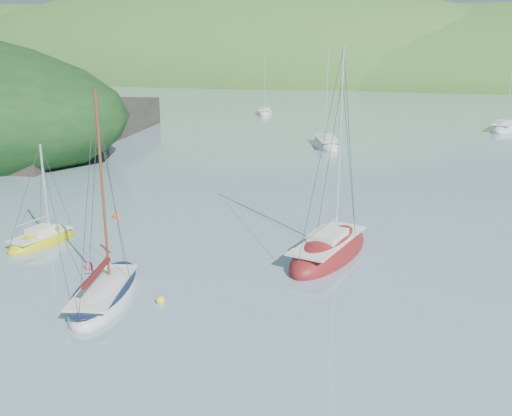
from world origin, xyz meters
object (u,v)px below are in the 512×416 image
(distant_sloop_b, at_px, (504,129))
(distant_sloop_c, at_px, (264,113))
(daysailer_white, at_px, (105,295))
(sailboat_yellow, at_px, (42,240))
(distant_sloop_a, at_px, (327,145))
(sloop_red, at_px, (329,252))

(distant_sloop_b, relative_size, distant_sloop_c, 1.25)
(daysailer_white, height_order, sailboat_yellow, daysailer_white)
(distant_sloop_a, height_order, distant_sloop_b, distant_sloop_b)
(sailboat_yellow, height_order, distant_sloop_b, distant_sloop_b)
(distant_sloop_b, bearing_deg, sailboat_yellow, -103.67)
(sailboat_yellow, xyz_separation_m, distant_sloop_c, (-6.47, 61.14, 0.01))
(distant_sloop_a, xyz_separation_m, distant_sloop_c, (-15.14, 25.59, -0.02))
(sloop_red, bearing_deg, sailboat_yellow, -157.14)
(sloop_red, distance_m, distant_sloop_a, 33.11)
(sloop_red, bearing_deg, daysailer_white, -123.04)
(distant_sloop_c, bearing_deg, distant_sloop_a, -75.88)
(distant_sloop_b, bearing_deg, sloop_red, -90.14)
(sailboat_yellow, height_order, distant_sloop_a, distant_sloop_a)
(daysailer_white, relative_size, sailboat_yellow, 1.60)
(distant_sloop_a, relative_size, distant_sloop_c, 1.17)
(daysailer_white, bearing_deg, sloop_red, 30.89)
(sloop_red, height_order, distant_sloop_a, sloop_red)
(distant_sloop_c, bearing_deg, daysailer_white, -94.74)
(daysailer_white, relative_size, distant_sloop_c, 1.01)
(daysailer_white, height_order, sloop_red, sloop_red)
(sailboat_yellow, relative_size, distant_sloop_a, 0.54)
(sloop_red, relative_size, distant_sloop_c, 1.21)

